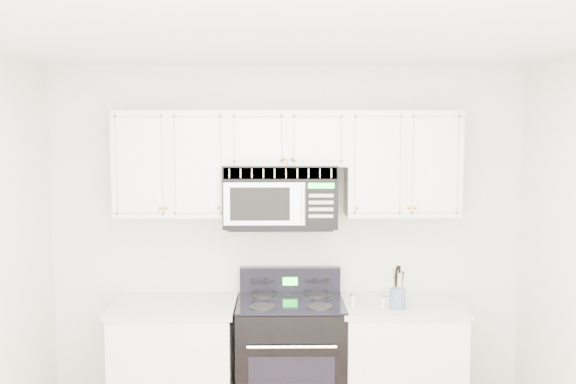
{
  "coord_description": "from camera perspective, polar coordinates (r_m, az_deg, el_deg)",
  "views": [
    {
      "loc": [
        -0.06,
        -2.99,
        2.14
      ],
      "look_at": [
        0.0,
        1.3,
        1.72
      ],
      "focal_mm": 40.0,
      "sensor_mm": 36.0,
      "label": 1
    }
  ],
  "objects": [
    {
      "name": "microwave",
      "position": [
        4.56,
        -0.7,
        -0.33
      ],
      "size": [
        0.79,
        0.45,
        0.44
      ],
      "color": "black",
      "rests_on": "ground"
    },
    {
      "name": "base_cabinet_left",
      "position": [
        4.81,
        -9.96,
        -15.38
      ],
      "size": [
        0.86,
        0.65,
        0.92
      ],
      "color": "white",
      "rests_on": "ground"
    },
    {
      "name": "upper_cabinets",
      "position": [
        4.58,
        -0.05,
        3.01
      ],
      "size": [
        2.44,
        0.37,
        0.75
      ],
      "color": "white",
      "rests_on": "ground"
    },
    {
      "name": "shaker_salt",
      "position": [
        4.5,
        5.82,
        -9.53
      ],
      "size": [
        0.04,
        0.04,
        0.1
      ],
      "color": "silver",
      "rests_on": "base_cabinet_right"
    },
    {
      "name": "range",
      "position": [
        4.73,
        0.24,
        -14.91
      ],
      "size": [
        0.75,
        0.68,
        1.12
      ],
      "color": "black",
      "rests_on": "ground"
    },
    {
      "name": "utensil_crock",
      "position": [
        4.49,
        9.71,
        -9.22
      ],
      "size": [
        0.11,
        0.11,
        0.29
      ],
      "color": "slate",
      "rests_on": "base_cabinet_right"
    },
    {
      "name": "base_cabinet_right",
      "position": [
        4.83,
        9.87,
        -15.29
      ],
      "size": [
        0.86,
        0.65,
        0.92
      ],
      "color": "white",
      "rests_on": "ground"
    },
    {
      "name": "shaker_pepper",
      "position": [
        4.52,
        8.5,
        -9.54
      ],
      "size": [
        0.04,
        0.04,
        0.09
      ],
      "color": "silver",
      "rests_on": "base_cabinet_right"
    },
    {
      "name": "room",
      "position": [
        3.11,
        0.34,
        -10.05
      ],
      "size": [
        3.51,
        3.51,
        2.61
      ],
      "color": "#835E48",
      "rests_on": "ground"
    }
  ]
}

